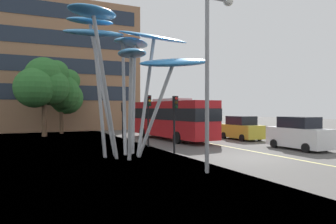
# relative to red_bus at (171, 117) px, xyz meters

# --- Properties ---
(ground) EXTENTS (120.00, 240.00, 0.10)m
(ground) POSITION_rel_red_bus_xyz_m (-1.23, -11.17, -2.04)
(ground) COLOR #54514F
(red_bus) EXTENTS (3.44, 11.11, 3.64)m
(red_bus) POSITION_rel_red_bus_xyz_m (0.00, 0.00, 0.00)
(red_bus) COLOR red
(red_bus) RESTS_ON ground
(leaf_sculpture) EXTENTS (8.22, 8.27, 8.44)m
(leaf_sculpture) POSITION_rel_red_bus_xyz_m (-6.55, -7.98, 4.27)
(leaf_sculpture) COLOR #9EA0A5
(leaf_sculpture) RESTS_ON ground
(traffic_light_kerb_near) EXTENTS (0.28, 0.42, 3.55)m
(traffic_light_kerb_near) POSITION_rel_red_bus_xyz_m (-3.57, -7.95, 0.59)
(traffic_light_kerb_near) COLOR black
(traffic_light_kerb_near) RESTS_ON ground
(traffic_light_kerb_far) EXTENTS (0.28, 0.42, 3.73)m
(traffic_light_kerb_far) POSITION_rel_red_bus_xyz_m (-3.82, -4.19, 0.71)
(traffic_light_kerb_far) COLOR black
(traffic_light_kerb_far) RESTS_ON ground
(traffic_light_island_mid) EXTENTS (0.28, 0.42, 3.32)m
(traffic_light_island_mid) POSITION_rel_red_bus_xyz_m (-3.65, 2.65, 0.43)
(traffic_light_island_mid) COLOR black
(traffic_light_island_mid) RESTS_ON ground
(car_parked_near) EXTENTS (1.95, 4.45, 2.22)m
(car_parked_near) POSITION_rel_red_bus_xyz_m (4.99, -9.64, -0.95)
(car_parked_near) COLOR silver
(car_parked_near) RESTS_ON ground
(car_parked_mid) EXTENTS (2.05, 4.28, 2.09)m
(car_parked_mid) POSITION_rel_red_bus_xyz_m (5.69, -2.54, -1.01)
(car_parked_mid) COLOR gold
(car_parked_mid) RESTS_ON ground
(car_parked_far) EXTENTS (2.01, 4.36, 2.09)m
(car_parked_far) POSITION_rel_red_bus_xyz_m (5.16, 4.06, -1.00)
(car_parked_far) COLOR maroon
(car_parked_far) RESTS_ON ground
(car_side_street) EXTENTS (1.92, 4.15, 2.08)m
(car_side_street) POSITION_rel_red_bus_xyz_m (5.65, 10.43, -1.01)
(car_side_street) COLOR #2D5138
(car_side_street) RESTS_ON ground
(car_far_side) EXTENTS (1.95, 3.91, 2.03)m
(car_far_side) POSITION_rel_red_bus_xyz_m (5.51, 16.34, -1.04)
(car_far_side) COLOR silver
(car_far_side) RESTS_ON ground
(street_lamp) EXTENTS (1.41, 0.44, 7.80)m
(street_lamp) POSITION_rel_red_bus_xyz_m (-4.55, -13.67, 2.95)
(street_lamp) COLOR gray
(street_lamp) RESTS_ON ground
(tree_pavement_near) EXTENTS (5.33, 4.89, 7.90)m
(tree_pavement_near) POSITION_rel_red_bus_xyz_m (-9.92, 8.49, 3.29)
(tree_pavement_near) COLOR brown
(tree_pavement_near) RESTS_ON ground
(tree_pavement_far) EXTENTS (4.42, 4.72, 7.24)m
(tree_pavement_far) POSITION_rel_red_bus_xyz_m (-7.78, 11.31, 2.52)
(tree_pavement_far) COLOR brown
(tree_pavement_far) RESTS_ON ground
(backdrop_building) EXTENTS (27.86, 15.08, 16.09)m
(backdrop_building) POSITION_rel_red_bus_xyz_m (-11.75, 21.52, 6.06)
(backdrop_building) COLOR #936B4C
(backdrop_building) RESTS_ON ground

